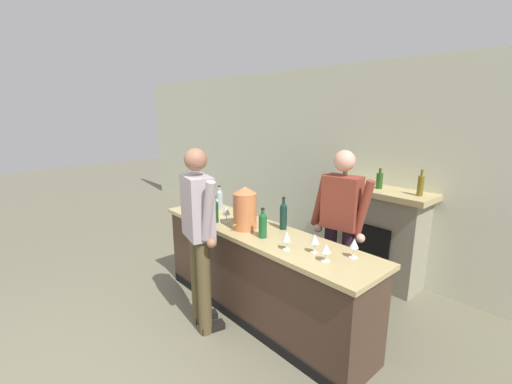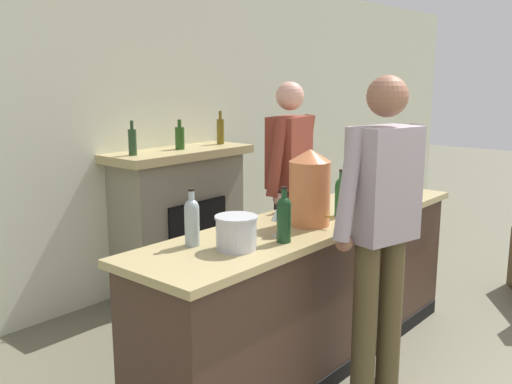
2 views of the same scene
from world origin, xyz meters
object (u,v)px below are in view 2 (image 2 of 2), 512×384
at_px(wine_bottle_riesling_slim, 284,217).
at_px(wine_bottle_burgundy_dark, 341,195).
at_px(fireplace_stone, 180,218).
at_px(copper_dispenser, 310,187).
at_px(wine_glass_front_left, 372,175).
at_px(wine_glass_mid_counter, 279,213).
at_px(person_customer, 381,232).
at_px(ice_bucket_steel, 236,233).
at_px(wine_glass_front_right, 393,183).
at_px(person_bartender, 289,188).
at_px(wine_bottle_rose_blush, 192,220).
at_px(wine_bottle_chardonnay_pale, 297,187).
at_px(wine_glass_by_dispenser, 373,183).
at_px(wine_glass_back_row, 375,190).

bearing_deg(wine_bottle_riesling_slim, wine_bottle_burgundy_dark, 6.35).
xyz_separation_m(fireplace_stone, copper_dispenser, (-0.52, -1.72, 0.56)).
bearing_deg(wine_glass_front_left, wine_glass_mid_counter, -170.89).
height_order(person_customer, ice_bucket_steel, person_customer).
bearing_deg(wine_bottle_burgundy_dark, ice_bucket_steel, 178.42).
bearing_deg(wine_glass_front_right, copper_dispenser, 179.52).
bearing_deg(copper_dispenser, person_bartender, 43.94).
relative_size(wine_bottle_riesling_slim, wine_bottle_rose_blush, 0.99).
xyz_separation_m(wine_bottle_burgundy_dark, wine_bottle_chardonnay_pale, (-0.03, 0.32, 0.02)).
distance_m(fireplace_stone, wine_glass_front_right, 1.85).
bearing_deg(person_customer, wine_glass_front_right, 24.34).
height_order(fireplace_stone, wine_bottle_rose_blush, fireplace_stone).
height_order(wine_glass_front_left, wine_glass_by_dispenser, same).
xyz_separation_m(wine_bottle_rose_blush, wine_glass_back_row, (1.40, -0.29, -0.02)).
bearing_deg(wine_bottle_riesling_slim, copper_dispenser, 15.50).
distance_m(copper_dispenser, wine_bottle_rose_blush, 0.78).
xyz_separation_m(person_customer, wine_glass_front_right, (1.10, 0.50, 0.05)).
height_order(fireplace_stone, wine_glass_mid_counter, fireplace_stone).
bearing_deg(copper_dispenser, wine_glass_front_right, -0.48).
height_order(wine_glass_back_row, wine_glass_by_dispenser, wine_glass_by_dispenser).
distance_m(wine_glass_back_row, wine_glass_front_right, 0.38).
bearing_deg(fireplace_stone, wine_glass_front_left, -67.43).
bearing_deg(copper_dispenser, wine_bottle_riesling_slim, -164.50).
xyz_separation_m(wine_glass_front_right, wine_glass_mid_counter, (-1.34, -0.00, 0.02)).
xyz_separation_m(wine_bottle_chardonnay_pale, wine_glass_mid_counter, (-0.57, -0.30, -0.02)).
height_order(wine_bottle_chardonnay_pale, wine_bottle_rose_blush, wine_bottle_chardonnay_pale).
height_order(person_customer, person_bartender, person_customer).
height_order(wine_glass_back_row, wine_glass_front_left, wine_glass_front_left).
xyz_separation_m(person_customer, person_bartender, (0.77, 1.18, -0.03)).
relative_size(copper_dispenser, ice_bucket_steel, 2.06).
relative_size(wine_bottle_rose_blush, wine_glass_by_dispenser, 1.76).
xyz_separation_m(ice_bucket_steel, wine_bottle_chardonnay_pale, (0.91, 0.29, 0.06)).
height_order(wine_glass_mid_counter, wine_glass_by_dispenser, wine_glass_mid_counter).
height_order(person_bartender, wine_glass_front_right, person_bartender).
bearing_deg(wine_glass_by_dispenser, copper_dispenser, -176.34).
distance_m(person_customer, wine_glass_front_left, 1.42).
xyz_separation_m(wine_glass_front_left, wine_glass_by_dispenser, (-0.28, -0.17, 0.00)).
bearing_deg(wine_bottle_rose_blush, wine_glass_front_left, 0.16).
xyz_separation_m(wine_bottle_riesling_slim, wine_glass_back_row, (1.04, 0.03, -0.02)).
height_order(wine_bottle_burgundy_dark, wine_glass_front_left, wine_bottle_burgundy_dark).
xyz_separation_m(ice_bucket_steel, wine_glass_front_right, (1.67, -0.00, 0.02)).
bearing_deg(wine_glass_front_right, wine_bottle_riesling_slim, -176.05).
bearing_deg(wine_bottle_burgundy_dark, wine_bottle_chardonnay_pale, 96.05).
bearing_deg(wine_bottle_chardonnay_pale, wine_glass_front_left, -4.50).
bearing_deg(wine_bottle_chardonnay_pale, person_customer, -113.15).
distance_m(person_bartender, wine_bottle_riesling_slim, 1.34).
bearing_deg(wine_glass_back_row, wine_glass_front_right, 9.93).
xyz_separation_m(ice_bucket_steel, wine_glass_front_left, (1.79, 0.22, 0.03)).
distance_m(wine_bottle_chardonnay_pale, wine_glass_front_right, 0.82).
relative_size(wine_glass_front_right, wine_glass_mid_counter, 0.83).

